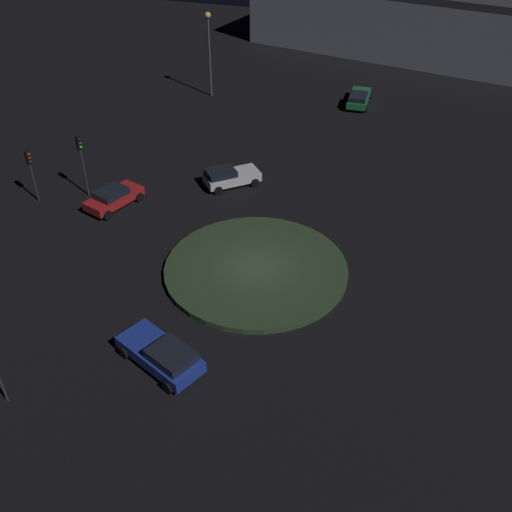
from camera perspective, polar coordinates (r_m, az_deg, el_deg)
name	(u,v)px	position (r m, az deg, el deg)	size (l,w,h in m)	color
ground_plane	(256,271)	(33.42, 0.00, -1.48)	(118.18, 118.18, 0.00)	black
roundabout_island	(256,269)	(33.32, 0.00, -1.25)	(10.59, 10.59, 0.34)	#2D4228
car_red	(113,197)	(40.13, -13.92, 5.66)	(2.98, 4.34, 1.33)	red
car_white	(230,176)	(41.52, -2.62, 7.87)	(4.07, 3.92, 1.36)	white
car_green	(359,98)	(56.08, 10.13, 15.12)	(2.14, 4.67, 1.29)	#1E7238
car_blue	(162,355)	(27.80, -9.24, -9.59)	(4.83, 3.51, 1.40)	#1E38A5
traffic_light_east	(81,154)	(40.85, -16.88, 9.58)	(0.39, 0.35, 4.42)	#2D2D2D
traffic_light_east_near	(30,166)	(41.45, -21.39, 8.28)	(0.38, 0.33, 3.73)	#2D2D2D
streetlamp_southeast	(209,40)	(56.26, -4.68, 20.47)	(0.55, 0.55, 7.66)	#4C4C51
store_building	(407,19)	(72.03, 14.66, 21.75)	(35.87, 18.22, 7.25)	#8C939E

